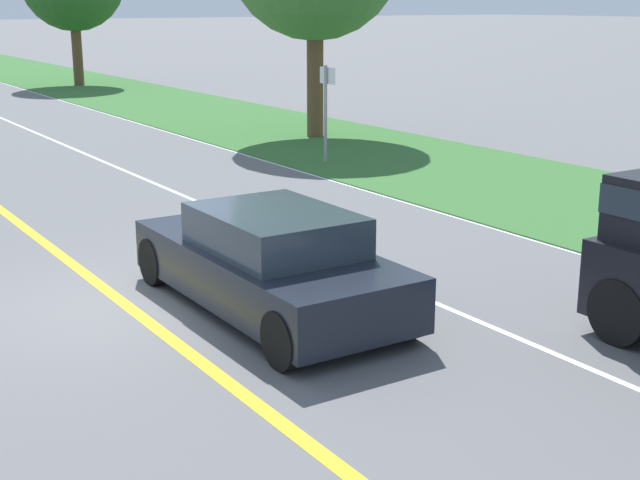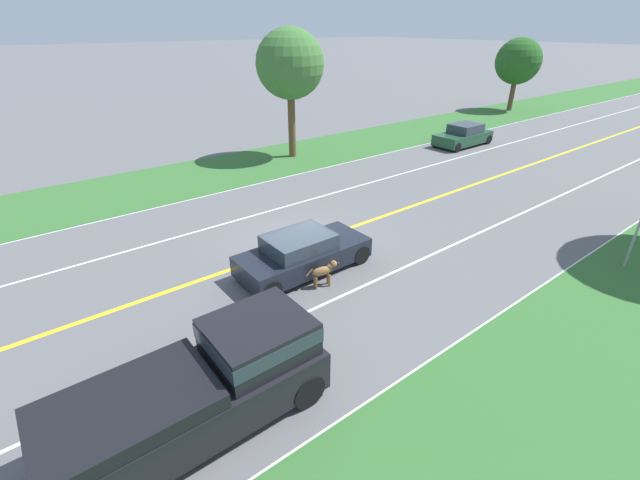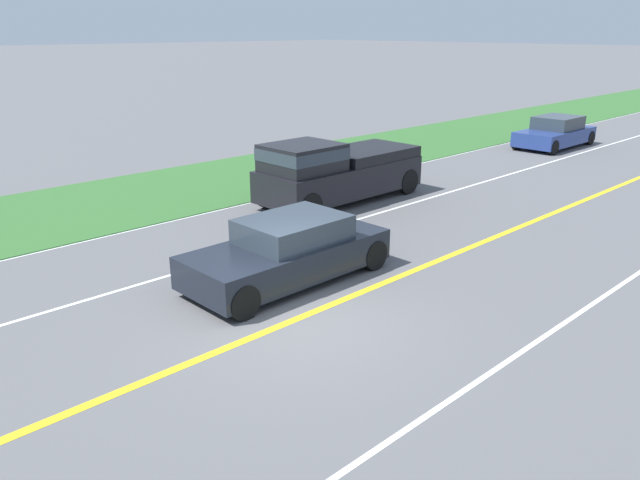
# 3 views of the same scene
# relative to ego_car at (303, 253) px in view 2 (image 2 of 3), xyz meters

# --- Properties ---
(ground_plane) EXTENTS (400.00, 400.00, 0.00)m
(ground_plane) POSITION_rel_ego_car_xyz_m (-1.53, 1.16, -0.64)
(ground_plane) COLOR #5B5B5E
(centre_divider_line) EXTENTS (0.18, 160.00, 0.01)m
(centre_divider_line) POSITION_rel_ego_car_xyz_m (-1.53, 1.16, -0.64)
(centre_divider_line) COLOR yellow
(centre_divider_line) RESTS_ON ground
(lane_edge_line_right) EXTENTS (0.14, 160.00, 0.01)m
(lane_edge_line_right) POSITION_rel_ego_car_xyz_m (5.47, 1.16, -0.64)
(lane_edge_line_right) COLOR white
(lane_edge_line_right) RESTS_ON ground
(lane_edge_line_left) EXTENTS (0.14, 160.00, 0.01)m
(lane_edge_line_left) POSITION_rel_ego_car_xyz_m (-8.53, 1.16, -0.64)
(lane_edge_line_left) COLOR white
(lane_edge_line_left) RESTS_ON ground
(lane_dash_same_dir) EXTENTS (0.10, 160.00, 0.01)m
(lane_dash_same_dir) POSITION_rel_ego_car_xyz_m (1.97, 1.16, -0.64)
(lane_dash_same_dir) COLOR white
(lane_dash_same_dir) RESTS_ON ground
(lane_dash_oncoming) EXTENTS (0.10, 160.00, 0.01)m
(lane_dash_oncoming) POSITION_rel_ego_car_xyz_m (-5.03, 1.16, -0.64)
(lane_dash_oncoming) COLOR white
(lane_dash_oncoming) RESTS_ON ground
(grass_verge_right) EXTENTS (6.00, 160.00, 0.03)m
(grass_verge_right) POSITION_rel_ego_car_xyz_m (8.47, 1.16, -0.63)
(grass_verge_right) COLOR #33662D
(grass_verge_right) RESTS_ON ground
(grass_verge_left) EXTENTS (6.00, 160.00, 0.03)m
(grass_verge_left) POSITION_rel_ego_car_xyz_m (-11.53, 1.16, -0.63)
(grass_verge_left) COLOR #33662D
(grass_verge_left) RESTS_ON ground
(ego_car) EXTENTS (1.89, 4.47, 1.36)m
(ego_car) POSITION_rel_ego_car_xyz_m (0.00, 0.00, 0.00)
(ego_car) COLOR black
(ego_car) RESTS_ON ground
(dog) EXTENTS (0.42, 1.11, 0.87)m
(dog) POSITION_rel_ego_car_xyz_m (1.20, -0.03, -0.09)
(dog) COLOR olive
(dog) RESTS_ON ground
(pickup_truck) EXTENTS (2.07, 5.44, 1.95)m
(pickup_truck) POSITION_rel_ego_car_xyz_m (3.75, -5.15, 0.34)
(pickup_truck) COLOR black
(pickup_truck) RESTS_ON ground
(oncoming_car) EXTENTS (1.91, 4.27, 1.42)m
(oncoming_car) POSITION_rel_ego_car_xyz_m (-6.75, 18.23, 0.01)
(oncoming_car) COLOR #1E472D
(oncoming_car) RESTS_ON ground
(roadside_tree_left_near) EXTENTS (3.91, 3.91, 7.32)m
(roadside_tree_left_near) POSITION_rel_ego_car_xyz_m (-11.56, 7.55, 4.68)
(roadside_tree_left_near) COLOR brown
(roadside_tree_left_near) RESTS_ON ground
(roadside_tree_left_far) EXTENTS (4.02, 4.02, 6.36)m
(roadside_tree_left_far) POSITION_rel_ego_car_xyz_m (-11.94, 32.83, 3.69)
(roadside_tree_left_far) COLOR brown
(roadside_tree_left_far) RESTS_ON ground
(street_sign) EXTENTS (0.11, 0.64, 2.40)m
(street_sign) POSITION_rel_ego_car_xyz_m (6.58, 8.75, 0.87)
(street_sign) COLOR gray
(street_sign) RESTS_ON ground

